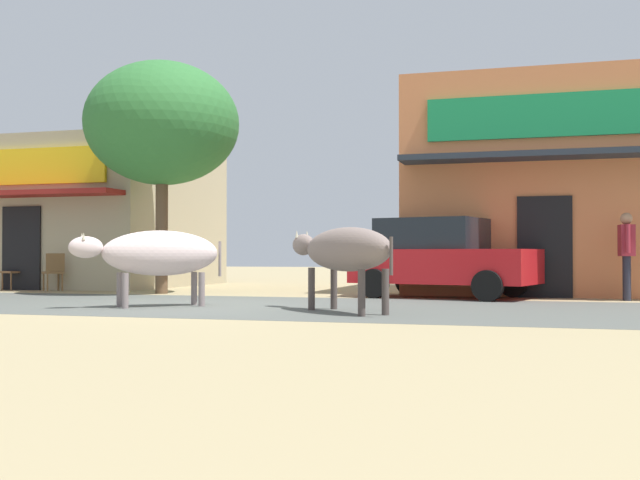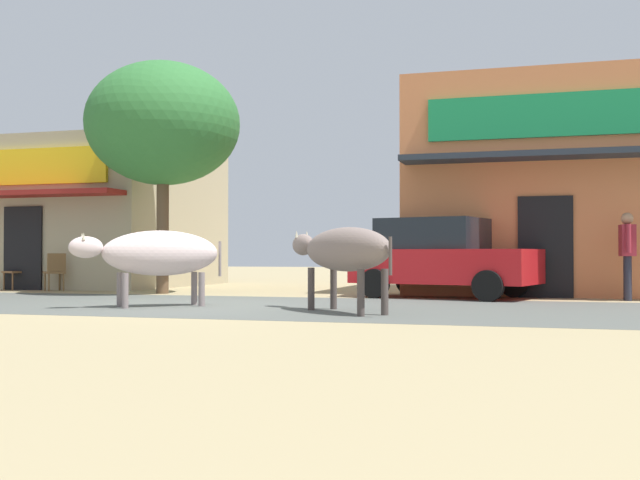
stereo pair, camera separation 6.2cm
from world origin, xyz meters
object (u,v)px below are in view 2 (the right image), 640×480
object	(u,v)px
pedestrian_by_shop	(627,249)
cafe_chair_near_tree	(55,270)
cow_near_brown	(157,254)
cow_far_dark	(344,250)
roadside_tree	(163,124)
parked_hatchback_car	(442,257)
cafe_chair_by_doorway	(17,269)

from	to	relation	value
pedestrian_by_shop	cafe_chair_near_tree	world-z (taller)	pedestrian_by_shop
cow_near_brown	cafe_chair_near_tree	world-z (taller)	cow_near_brown
cow_near_brown	cow_far_dark	size ratio (longest dim) A/B	0.97
roadside_tree	cow_near_brown	distance (m)	5.39
roadside_tree	parked_hatchback_car	world-z (taller)	roadside_tree
cow_far_dark	cafe_chair_near_tree	world-z (taller)	cow_far_dark
cow_near_brown	pedestrian_by_shop	distance (m)	8.91
cow_near_brown	cafe_chair_near_tree	xyz separation A→B (m)	(-5.10, 4.38, -0.39)
pedestrian_by_shop	parked_hatchback_car	bearing A→B (deg)	179.73
cafe_chair_by_doorway	parked_hatchback_car	bearing A→B (deg)	-3.19
roadside_tree	parked_hatchback_car	distance (m)	7.02
pedestrian_by_shop	roadside_tree	bearing A→B (deg)	-179.47
pedestrian_by_shop	cafe_chair_near_tree	xyz separation A→B (m)	(-13.01, 0.27, -0.49)
pedestrian_by_shop	cow_far_dark	bearing A→B (deg)	-135.17
roadside_tree	parked_hatchback_car	bearing A→B (deg)	0.98
cow_near_brown	cafe_chair_near_tree	size ratio (longest dim) A/B	2.42
cafe_chair_by_doorway	cafe_chair_near_tree	bearing A→B (deg)	-14.38
pedestrian_by_shop	cafe_chair_by_doorway	size ratio (longest dim) A/B	1.86
cow_near_brown	pedestrian_by_shop	bearing A→B (deg)	27.45
cafe_chair_by_doorway	cow_near_brown	bearing A→B (deg)	-36.20
cow_far_dark	cafe_chair_by_doorway	xyz separation A→B (m)	(-9.86, 5.10, -0.44)
cow_far_dark	pedestrian_by_shop	xyz separation A→B (m)	(4.51, 4.48, 0.05)
cafe_chair_near_tree	cafe_chair_by_doorway	xyz separation A→B (m)	(-1.36, 0.35, 0.00)
roadside_tree	pedestrian_by_shop	xyz separation A→B (m)	(9.92, 0.09, -2.87)
roadside_tree	cow_far_dark	bearing A→B (deg)	-39.04
roadside_tree	cafe_chair_near_tree	distance (m)	4.58
cow_near_brown	cafe_chair_by_doorway	distance (m)	8.01
roadside_tree	pedestrian_by_shop	size ratio (longest dim) A/B	3.10
cow_far_dark	parked_hatchback_car	bearing A→B (deg)	78.47
parked_hatchback_car	cafe_chair_near_tree	distance (m)	9.43
parked_hatchback_car	pedestrian_by_shop	bearing A→B (deg)	-0.27
roadside_tree	cafe_chair_by_doorway	distance (m)	5.62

